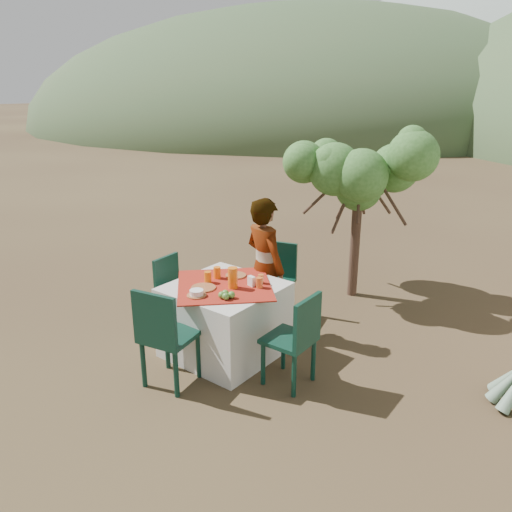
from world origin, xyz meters
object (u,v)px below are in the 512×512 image
at_px(chair_far, 277,276).
at_px(juice_pitcher, 233,278).
at_px(chair_right, 296,336).
at_px(shrub_tree, 366,181).
at_px(chair_left, 174,289).
at_px(person, 265,267).
at_px(table, 225,319).
at_px(chair_near, 164,334).

bearing_deg(chair_far, juice_pitcher, -93.14).
height_order(chair_right, shrub_tree, shrub_tree).
xyz_separation_m(chair_left, person, (0.89, 0.54, 0.31)).
distance_m(table, person, 0.74).
bearing_deg(shrub_tree, chair_far, -112.51).
bearing_deg(person, shrub_tree, -86.15).
bearing_deg(person, chair_near, 103.58).
bearing_deg(chair_far, chair_right, -63.09).
relative_size(chair_left, juice_pitcher, 4.00).
bearing_deg(juice_pitcher, chair_left, 174.15).
bearing_deg(chair_left, chair_right, -100.10).
relative_size(table, chair_left, 1.55).
distance_m(chair_near, person, 1.45).
bearing_deg(chair_near, chair_right, -152.20).
distance_m(chair_near, juice_pitcher, 0.87).
xyz_separation_m(chair_far, shrub_tree, (0.49, 1.19, 1.03)).
distance_m(chair_far, chair_near, 1.88).
bearing_deg(table, chair_far, 95.99).
relative_size(person, juice_pitcher, 7.37).
xyz_separation_m(chair_far, chair_right, (1.02, -1.13, 0.01)).
xyz_separation_m(chair_far, chair_near, (0.10, -1.88, 0.04)).
height_order(table, shrub_tree, shrub_tree).
relative_size(table, chair_right, 1.44).
bearing_deg(chair_left, person, -64.13).
xyz_separation_m(chair_right, juice_pitcher, (-0.79, 0.05, 0.36)).
distance_m(chair_far, person, 0.54).
relative_size(table, person, 0.84).
bearing_deg(chair_near, chair_far, -98.25).
bearing_deg(chair_far, shrub_tree, 52.17).
height_order(chair_far, shrub_tree, shrub_tree).
distance_m(person, juice_pitcher, 0.65).
xyz_separation_m(chair_left, juice_pitcher, (0.97, -0.10, 0.40)).
relative_size(chair_near, shrub_tree, 0.50).
distance_m(table, juice_pitcher, 0.50).
bearing_deg(table, chair_near, -91.16).
xyz_separation_m(chair_near, juice_pitcher, (0.14, 0.80, 0.33)).
relative_size(table, shrub_tree, 0.67).
relative_size(person, shrub_tree, 0.80).
xyz_separation_m(chair_right, shrub_tree, (-0.53, 2.32, 1.03)).
distance_m(chair_far, chair_right, 1.52).
xyz_separation_m(chair_far, juice_pitcher, (0.23, -1.08, 0.37)).
distance_m(chair_far, chair_left, 1.22).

